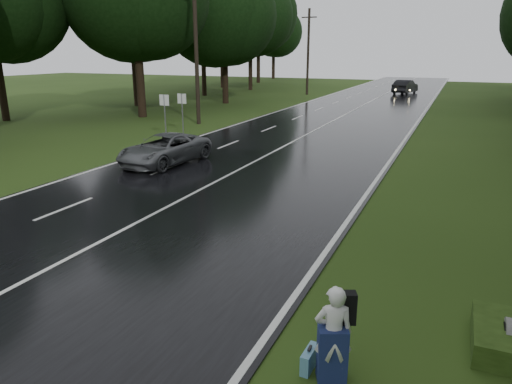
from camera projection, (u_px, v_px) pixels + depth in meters
ground at (94, 247)px, 12.48m from camera, size 160.00×160.00×0.00m
road at (312, 132)px, 30.05m from camera, size 12.00×140.00×0.04m
lane_center at (312, 132)px, 30.04m from camera, size 0.12×140.00×0.01m
grey_car at (165, 149)px, 21.36m from camera, size 2.74×5.02×1.34m
far_car at (405, 87)px, 56.73m from camera, size 2.66×5.20×1.63m
hitchhiker at (334, 337)px, 7.25m from camera, size 0.70×0.68×1.63m
suitcase at (309, 359)px, 7.63m from camera, size 0.17×0.51×0.36m
utility_pole_mid at (199, 124)px, 33.48m from camera, size 1.80×0.28×10.10m
utility_pole_far at (307, 95)px, 56.02m from camera, size 1.80×0.28×9.68m
road_sign_a at (166, 139)px, 27.67m from camera, size 0.62×0.10×2.60m
road_sign_b at (183, 134)px, 29.33m from camera, size 0.60×0.10×2.50m
tree_left_d at (143, 117)px, 37.09m from camera, size 10.34×10.34×16.15m
tree_left_e at (226, 103)px, 46.77m from camera, size 9.06×9.06×14.16m
tree_left_f at (250, 90)px, 62.91m from camera, size 10.50×10.50×16.41m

